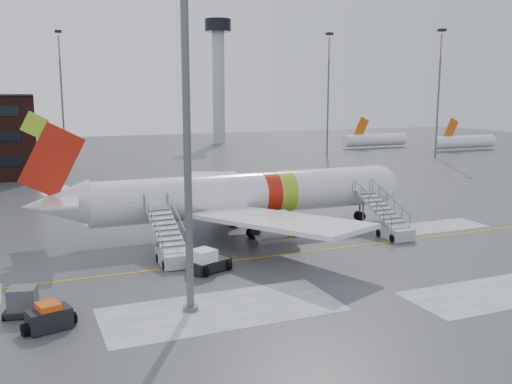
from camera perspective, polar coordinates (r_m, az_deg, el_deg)
name	(u,v)px	position (r m, az deg, el deg)	size (l,w,h in m)	color
ground	(252,255)	(45.01, -0.37, -6.27)	(260.00, 260.00, 0.00)	#494C4F
airliner	(238,196)	(51.20, -1.84, -0.36)	(35.03, 32.97, 11.18)	white
airstair_fwd	(390,225)	(51.57, 13.22, -3.21)	(2.05, 7.70, 3.48)	#AEAFB5
airstair_aft	(171,248)	(43.33, -8.54, -5.56)	(2.05, 7.70, 3.48)	silver
pushback_tug	(207,262)	(40.79, -4.89, -6.95)	(3.32, 2.95, 1.68)	black
uld_container	(23,302)	(35.56, -22.27, -10.18)	(2.33, 1.91, 1.67)	black
baggage_tractor	(49,318)	(33.14, -19.99, -11.79)	(3.01, 1.88, 1.49)	black
light_mast_near	(186,86)	(31.79, -7.02, 10.49)	(1.20, 1.20, 24.93)	#595B60
control_tower	(218,67)	(142.87, -3.79, 12.40)	(6.40, 6.40, 30.00)	#B2B5BA
light_mast_far_ne	(328,86)	(117.52, 7.24, 10.48)	(1.20, 1.20, 24.25)	#595B60
light_mast_far_n	(61,86)	(118.29, -18.90, 10.03)	(1.20, 1.20, 24.25)	#595B60
light_mast_far_e	(439,85)	(115.22, 17.83, 10.11)	(1.20, 1.20, 24.25)	#595B60
distant_aircraft	(403,150)	(131.13, 14.49, 4.13)	(35.00, 18.00, 8.00)	#D8590C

